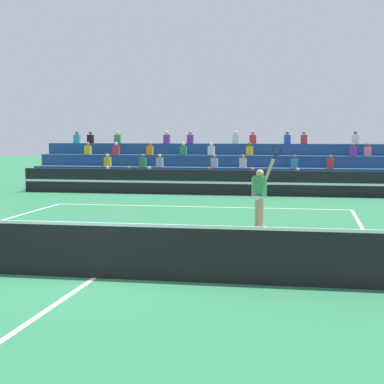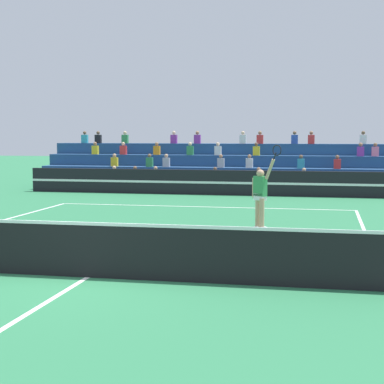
{
  "view_description": "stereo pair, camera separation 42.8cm",
  "coord_description": "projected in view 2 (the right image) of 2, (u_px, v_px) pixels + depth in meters",
  "views": [
    {
      "loc": [
        3.94,
        -11.38,
        2.73
      ],
      "look_at": [
        0.78,
        6.03,
        1.1
      ],
      "focal_mm": 60.0,
      "sensor_mm": 36.0,
      "label": 1
    },
    {
      "loc": [
        4.36,
        -11.3,
        2.73
      ],
      "look_at": [
        0.78,
        6.03,
        1.1
      ],
      "focal_mm": 60.0,
      "sensor_mm": 36.0,
      "label": 2
    }
  ],
  "objects": [
    {
      "name": "tennis_ball",
      "position": [
        262.0,
        213.0,
        21.63
      ],
      "size": [
        0.07,
        0.07,
        0.07
      ],
      "primitive_type": "sphere",
      "color": "#C6DB33",
      "rests_on": "ground"
    },
    {
      "name": "court_lines",
      "position": [
        87.0,
        277.0,
        12.15
      ],
      "size": [
        11.1,
        23.9,
        0.01
      ],
      "color": "white",
      "rests_on": "ground"
    },
    {
      "name": "sponsor_banner_wall",
      "position": [
        223.0,
        183.0,
        28.29
      ],
      "size": [
        18.0,
        0.26,
        1.1
      ],
      "color": "black",
      "rests_on": "ground"
    },
    {
      "name": "bleacher_stand",
      "position": [
        233.0,
        172.0,
        31.36
      ],
      "size": [
        18.81,
        3.8,
        2.83
      ],
      "color": "navy",
      "rests_on": "ground"
    },
    {
      "name": "tennis_net",
      "position": [
        87.0,
        249.0,
        12.1
      ],
      "size": [
        12.0,
        0.1,
        1.1
      ],
      "color": "#2D6B38",
      "rests_on": "ground"
    },
    {
      "name": "tennis_player",
      "position": [
        261.0,
        195.0,
        18.06
      ],
      "size": [
        0.9,
        0.71,
        2.46
      ],
      "color": "tan",
      "rests_on": "ground"
    },
    {
      "name": "ground_plane",
      "position": [
        87.0,
        277.0,
        12.15
      ],
      "size": [
        120.0,
        120.0,
        0.0
      ],
      "primitive_type": "plane",
      "color": "#2D7A4C"
    }
  ]
}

